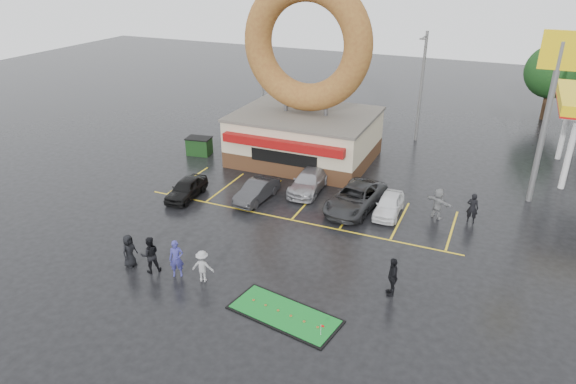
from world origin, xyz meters
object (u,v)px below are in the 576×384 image
at_px(streetlight_mid, 421,85).
at_px(person_cameraman, 392,276).
at_px(shell_sign, 553,87).
at_px(dumpster, 199,146).
at_px(streetlight_left, 262,72).
at_px(car_dgrey, 257,191).
at_px(putting_green, 284,314).
at_px(person_blue, 176,259).
at_px(donut_shop, 305,103).
at_px(car_grey, 355,198).
at_px(car_white, 389,205).
at_px(car_black, 186,188).
at_px(car_silver, 309,181).

height_order(streetlight_mid, person_cameraman, streetlight_mid).
relative_size(shell_sign, dumpster, 5.89).
xyz_separation_m(streetlight_left, car_dgrey, (6.87, -14.89, -4.14)).
height_order(dumpster, putting_green, dumpster).
distance_m(shell_sign, person_blue, 23.55).
distance_m(donut_shop, putting_green, 19.44).
bearing_deg(car_dgrey, car_grey, 17.00).
xyz_separation_m(car_dgrey, person_cameraman, (10.32, -6.50, 0.33)).
bearing_deg(car_grey, person_cameraman, -55.06).
relative_size(car_white, person_blue, 1.88).
relative_size(shell_sign, car_dgrey, 2.71).
bearing_deg(car_black, car_silver, 27.06).
relative_size(shell_sign, person_cameraman, 5.46).
xyz_separation_m(car_white, person_blue, (-7.97, -10.72, 0.35)).
xyz_separation_m(donut_shop, dumpster, (-8.05, -2.31, -3.81)).
height_order(car_white, person_blue, person_blue).
relative_size(streetlight_mid, car_dgrey, 2.30).
bearing_deg(shell_sign, car_white, -145.12).
bearing_deg(shell_sign, car_black, -157.55).
xyz_separation_m(donut_shop, person_cameraman, (10.19, -14.44, -3.49)).
relative_size(streetlight_mid, person_cameraman, 4.64).
relative_size(car_grey, car_white, 1.48).
distance_m(car_dgrey, person_cameraman, 12.20).
bearing_deg(car_silver, car_dgrey, -135.50).
relative_size(streetlight_mid, dumpster, 5.00).
xyz_separation_m(donut_shop, streetlight_mid, (7.00, 7.95, 0.32)).
bearing_deg(donut_shop, person_blue, -89.47).
distance_m(shell_sign, streetlight_mid, 12.93).
bearing_deg(car_dgrey, person_blue, -83.26).
height_order(car_silver, dumpster, car_silver).
bearing_deg(car_dgrey, car_white, 15.16).
relative_size(shell_sign, car_silver, 2.30).
height_order(streetlight_mid, person_blue, streetlight_mid).
relative_size(donut_shop, dumpster, 7.50).
relative_size(streetlight_mid, car_white, 2.47).
bearing_deg(car_silver, car_white, -14.40).
height_order(shell_sign, person_cameraman, shell_sign).
height_order(streetlight_mid, car_black, streetlight_mid).
height_order(streetlight_mid, dumpster, streetlight_mid).
height_order(shell_sign, dumpster, shell_sign).
bearing_deg(putting_green, car_silver, 106.87).
bearing_deg(person_cameraman, donut_shop, -166.23).
relative_size(streetlight_left, car_silver, 1.95).
xyz_separation_m(shell_sign, putting_green, (-9.75, -16.90, -7.34)).
xyz_separation_m(streetlight_mid, car_dgrey, (-7.13, -15.89, -4.14)).
xyz_separation_m(person_cameraman, putting_green, (-3.94, -3.42, -0.93)).
relative_size(car_dgrey, person_blue, 2.02).
bearing_deg(car_dgrey, putting_green, -52.33).
bearing_deg(putting_green, streetlight_mid, 88.33).
bearing_deg(donut_shop, car_black, -115.42).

